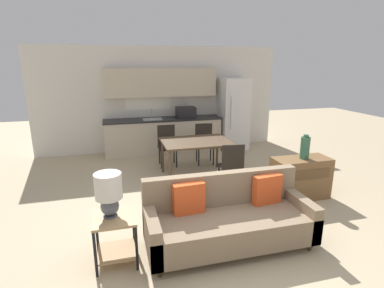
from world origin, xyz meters
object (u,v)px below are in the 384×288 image
table_lamp (109,191)px  dining_chair_far_right (204,142)px  credenza (300,178)px  side_table (115,232)px  vase (305,147)px  couch (228,219)px  dining_chair_near_right (231,165)px  dining_chair_far_left (167,144)px  dining_table (196,144)px  refrigerator (233,114)px

table_lamp → dining_chair_far_right: size_ratio=0.57×
credenza → side_table: bearing=-162.3°
vase → dining_chair_far_right: (-1.08, 2.25, -0.40)m
couch → dining_chair_far_right: size_ratio=2.31×
couch → dining_chair_near_right: (0.66, 1.53, 0.15)m
table_lamp → credenza: bearing=17.0°
table_lamp → dining_chair_far_left: table_lamp is taller
dining_table → table_lamp: (-1.68, -2.37, 0.19)m
dining_table → dining_chair_far_left: dining_chair_far_left is taller
couch → dining_chair_far_right: bearing=78.1°
credenza → couch: bearing=-150.3°
couch → credenza: (1.73, 0.99, 0.01)m
table_lamp → side_table: bearing=-37.2°
vase → dining_chair_far_left: (-1.95, 2.30, -0.40)m
couch → table_lamp: table_lamp is taller
side_table → vase: 3.35m
dining_table → dining_chair_far_left: 1.01m
side_table → dining_chair_far_left: size_ratio=0.64×
refrigerator → credenza: size_ratio=1.94×
dining_chair_far_right → dining_chair_far_left: same height
dining_chair_far_right → dining_table: bearing=-110.7°
table_lamp → dining_chair_far_left: 3.52m
side_table → dining_chair_near_right: bearing=36.8°
dining_chair_far_right → dining_chair_far_left: 0.87m
couch → vase: vase is taller
dining_chair_near_right → vase: bearing=161.1°
dining_chair_far_left → dining_chair_near_right: same height
couch → table_lamp: size_ratio=4.04×
vase → dining_chair_near_right: bearing=153.3°
side_table → dining_chair_far_right: bearing=57.2°
dining_chair_near_right → credenza: bearing=160.8°
table_lamp → vase: (3.20, 0.96, 0.02)m
dining_chair_far_left → dining_table: bearing=-62.4°
couch → dining_table: bearing=84.3°
dining_table → dining_chair_far_right: (0.44, 0.84, -0.20)m
credenza → dining_chair_far_left: dining_chair_far_left is taller
refrigerator → vase: size_ratio=4.58×
credenza → vase: bearing=-14.3°
dining_table → vase: size_ratio=3.26×
refrigerator → dining_chair_far_left: bearing=-154.4°
couch → vase: 2.09m
dining_chair_far_right → dining_chair_far_left: bearing=-176.5°
couch → dining_chair_far_right: dining_chair_far_right is taller
refrigerator → dining_chair_far_right: size_ratio=2.08×
refrigerator → vase: (-0.04, -3.26, -0.05)m
vase → side_table: bearing=-162.6°
dining_chair_far_left → vase: bearing=-47.9°
credenza → vase: 0.55m
dining_table → dining_chair_far_left: (-0.43, 0.89, -0.20)m
couch → credenza: 1.99m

